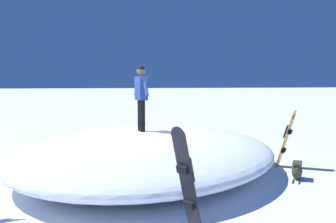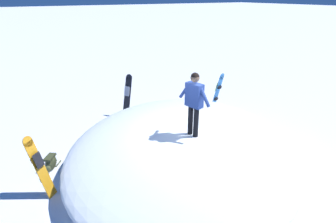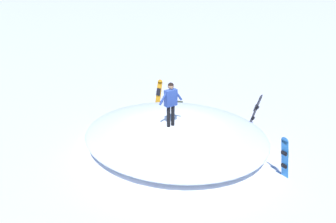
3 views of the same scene
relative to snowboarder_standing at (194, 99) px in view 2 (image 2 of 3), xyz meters
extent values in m
plane|color=white|center=(0.04, -0.10, -2.05)|extent=(240.00, 240.00, 0.00)
ellipsoid|color=white|center=(0.24, 0.16, -1.56)|extent=(9.76, 9.68, 0.99)
cylinder|color=black|center=(-0.10, -0.02, -0.64)|extent=(0.14, 0.14, 0.85)
cylinder|color=black|center=(0.10, 0.02, -0.64)|extent=(0.14, 0.14, 0.85)
cube|color=navy|center=(0.00, 0.00, 0.10)|extent=(0.51, 0.32, 0.64)
sphere|color=#936B4C|center=(0.00, 0.00, 0.57)|extent=(0.23, 0.23, 0.23)
cylinder|color=navy|center=(-0.32, -0.07, 0.16)|extent=(0.41, 0.17, 0.52)
cylinder|color=navy|center=(0.32, 0.07, 0.16)|extent=(0.41, 0.17, 0.52)
sphere|color=black|center=(0.00, 0.00, 0.59)|extent=(0.22, 0.22, 0.22)
cube|color=orange|center=(0.81, 3.82, -1.33)|extent=(0.50, 0.48, 1.46)
cylinder|color=orange|center=(0.96, 3.96, -0.60)|extent=(0.24, 0.26, 0.26)
cube|color=black|center=(0.82, 3.83, -1.07)|extent=(0.23, 0.24, 0.35)
cube|color=black|center=(0.90, 3.90, -1.07)|extent=(0.20, 0.21, 0.12)
cube|color=black|center=(0.79, 3.80, -1.59)|extent=(0.20, 0.21, 0.12)
cube|color=black|center=(4.10, 0.26, -1.28)|extent=(0.45, 0.49, 1.56)
cylinder|color=black|center=(4.20, 0.09, -0.50)|extent=(0.29, 0.22, 0.29)
cube|color=#B2B2B7|center=(4.11, 0.25, -1.00)|extent=(0.26, 0.21, 0.38)
cube|color=black|center=(4.16, 0.16, -1.00)|extent=(0.21, 0.18, 0.12)
cube|color=black|center=(4.09, 0.28, -1.56)|extent=(0.21, 0.18, 0.12)
cube|color=#2672BF|center=(2.81, -3.24, -1.30)|extent=(0.43, 0.34, 1.51)
cylinder|color=#2672BF|center=(2.63, -3.28, -0.54)|extent=(0.13, 0.28, 0.26)
cube|color=yellow|center=(2.80, -3.25, -1.03)|extent=(0.14, 0.24, 0.36)
cube|color=black|center=(2.70, -3.27, -1.03)|extent=(0.13, 0.21, 0.12)
cube|color=black|center=(2.83, -3.24, -1.57)|extent=(0.13, 0.21, 0.12)
ellipsoid|color=#383D23|center=(1.84, 3.53, -1.84)|extent=(0.50, 0.45, 0.43)
ellipsoid|color=#4B5131|center=(1.68, 3.65, -1.90)|extent=(0.21, 0.22, 0.21)
cube|color=#383D23|center=(1.84, 3.53, -1.66)|extent=(0.42, 0.38, 0.06)
cylinder|color=#383D23|center=(1.99, 3.33, -2.04)|extent=(0.27, 0.21, 0.04)
cylinder|color=#383D23|center=(2.07, 3.44, -2.04)|extent=(0.27, 0.21, 0.04)
camera|label=1|loc=(8.49, -0.87, 0.26)|focal=33.67mm
camera|label=2|loc=(-5.25, 3.88, 2.50)|focal=28.58mm
camera|label=3|loc=(-3.84, -9.82, 4.17)|focal=32.21mm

